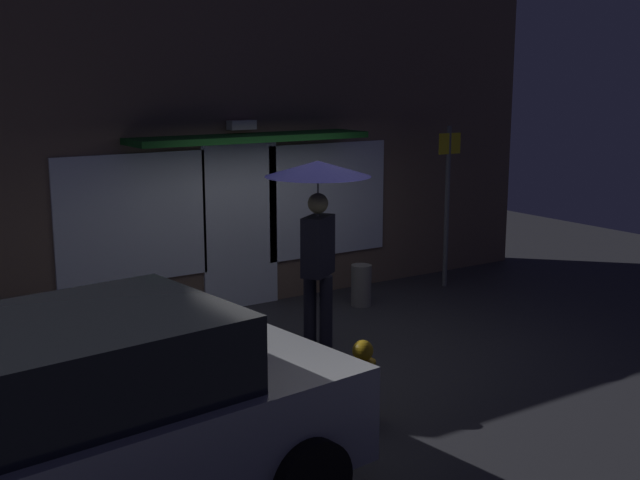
{
  "coord_description": "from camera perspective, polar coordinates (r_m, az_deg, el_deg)",
  "views": [
    {
      "loc": [
        -5.06,
        -7.31,
        3.07
      ],
      "look_at": [
        -0.03,
        0.23,
        1.25
      ],
      "focal_mm": 45.88,
      "sensor_mm": 36.0,
      "label": 1
    }
  ],
  "objects": [
    {
      "name": "ground_plane",
      "position": [
        9.41,
        0.93,
        -7.68
      ],
      "size": [
        18.0,
        18.0,
        0.0
      ],
      "primitive_type": "plane",
      "color": "#2D2D33"
    },
    {
      "name": "fire_hydrant",
      "position": [
        7.55,
        2.98,
        -9.84
      ],
      "size": [
        0.24,
        0.24,
        0.73
      ],
      "color": "gold",
      "rests_on": "ground"
    },
    {
      "name": "sidewalk_bollard_2",
      "position": [
        9.37,
        -20.06,
        -6.36
      ],
      "size": [
        0.26,
        0.26,
        0.65
      ],
      "primitive_type": "cylinder",
      "color": "#B2A899",
      "rests_on": "ground"
    },
    {
      "name": "street_sign_post",
      "position": [
        12.07,
        8.87,
        3.01
      ],
      "size": [
        0.4,
        0.07,
        2.37
      ],
      "color": "#595B60",
      "rests_on": "ground"
    },
    {
      "name": "person_with_umbrella",
      "position": [
        9.15,
        -0.15,
        2.8
      ],
      "size": [
        1.2,
        1.2,
        2.15
      ],
      "rotation": [
        0.0,
        0.0,
        0.6
      ],
      "color": "black",
      "rests_on": "ground"
    },
    {
      "name": "parked_car",
      "position": [
        5.7,
        -18.25,
        -12.89
      ],
      "size": [
        4.41,
        2.29,
        1.54
      ],
      "rotation": [
        0.0,
        0.0,
        0.11
      ],
      "color": "#A5A8AD",
      "rests_on": "ground"
    },
    {
      "name": "sidewalk_bollard",
      "position": [
        11.11,
        2.89,
        -3.17
      ],
      "size": [
        0.28,
        0.28,
        0.57
      ],
      "primitive_type": "cylinder",
      "color": "slate",
      "rests_on": "ground"
    },
    {
      "name": "building_facade",
      "position": [
        10.93,
        -6.07,
        6.68
      ],
      "size": [
        10.13,
        1.0,
        4.42
      ],
      "color": "brown",
      "rests_on": "ground"
    }
  ]
}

